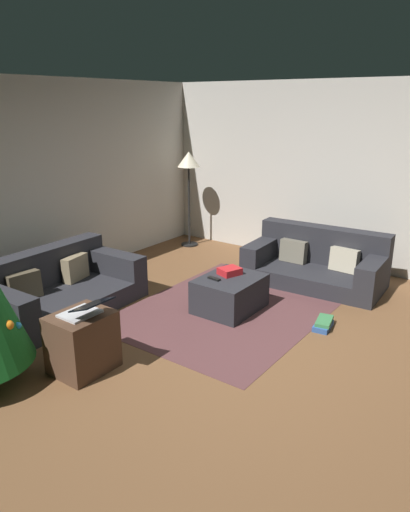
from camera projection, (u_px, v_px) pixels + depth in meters
The scene contains 13 objects.
ground_plane at pixel (236, 354), 4.56m from camera, with size 6.40×6.40×0.00m, color brown.
rear_partition at pixel (25, 186), 5.92m from camera, with size 6.40×0.12×2.60m, color beige.
corner_partition at pixel (361, 178), 6.57m from camera, with size 0.12×6.40×2.60m, color beige.
couch_left at pixel (57, 288), 5.50m from camera, with size 1.84×1.06×0.66m.
couch_right at pixel (317, 263), 6.31m from camera, with size 0.99×1.79×0.71m.
ottoman at pixel (230, 294), 5.49m from camera, with size 0.77×0.61×0.39m, color #26262B.
gift_box at pixel (230, 271), 5.52m from camera, with size 0.24×0.19×0.08m, color red.
tv_remote at pixel (214, 279), 5.37m from camera, with size 0.05×0.16×0.02m, color black.
side_table at pixel (82, 342), 4.22m from camera, with size 0.52×0.44×0.54m, color #4C3323.
laptop at pixel (84, 310), 4.09m from camera, with size 0.32×0.42×0.19m.
book_stack at pixel (323, 324), 5.08m from camera, with size 0.34×0.21×0.09m.
corner_lamp at pixel (189, 167), 7.62m from camera, with size 0.36×0.36×1.54m.
area_rug at pixel (229, 309), 5.55m from camera, with size 2.60×2.00×0.01m, color #553133.
Camera 1 is at (-3.45, -2.14, 2.30)m, focal length 33.49 mm.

